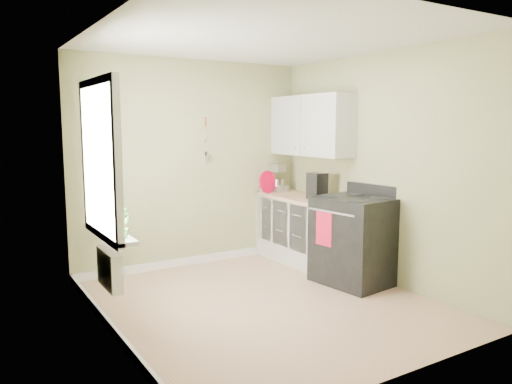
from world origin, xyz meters
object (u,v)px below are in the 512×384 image
stand_mixer (275,178)px  coffee_maker (317,187)px  kettle (262,186)px  stove (355,240)px

stand_mixer → coffee_maker: size_ratio=1.28×
stand_mixer → coffee_maker: 0.98m
kettle → stove: bearing=-82.2°
stand_mixer → kettle: (-0.23, -0.02, -0.09)m
kettle → coffee_maker: bearing=-76.8°
stove → coffee_maker: coffee_maker is taller
stove → coffee_maker: (-0.00, 0.72, 0.55)m
stand_mixer → coffee_maker: (-0.00, -0.98, -0.02)m
coffee_maker → stove: bearing=-89.6°
coffee_maker → stand_mixer: bearing=89.9°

